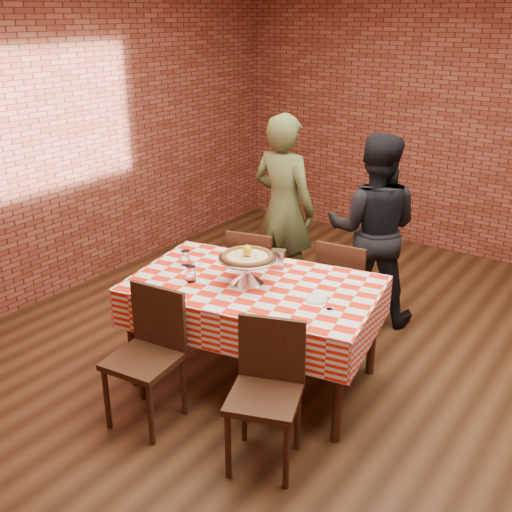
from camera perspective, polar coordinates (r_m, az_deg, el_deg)
name	(u,v)px	position (r m, az deg, el deg)	size (l,w,h in m)	color
ground	(327,378)	(4.48, 6.71, -11.39)	(6.00, 6.00, 0.00)	black
back_wall	(479,119)	(6.63, 20.33, 12.03)	(5.50, 5.50, 0.00)	maroon
table	(254,332)	(4.26, -0.17, -7.23)	(1.64, 0.99, 0.75)	#362013
tablecloth	(254,301)	(4.14, -0.18, -4.31)	(1.68, 1.02, 0.28)	red
pizza_stand	(247,270)	(4.06, -0.82, -1.34)	(0.40, 0.40, 0.18)	silver
pizza	(247,257)	(4.02, -0.83, -0.10)	(0.35, 0.35, 0.03)	beige
lemon	(247,251)	(4.00, -0.83, 0.51)	(0.06, 0.06, 0.08)	yellow
water_glass_left	(191,274)	(4.11, -6.17, -1.69)	(0.07, 0.07, 0.11)	white
water_glass_right	(186,258)	(4.38, -6.67, -0.18)	(0.07, 0.07, 0.11)	white
side_plate	(316,299)	(3.86, 5.70, -4.09)	(0.14, 0.14, 0.01)	white
sweetener_packet_a	(331,309)	(3.76, 7.07, -5.01)	(0.05, 0.04, 0.01)	white
sweetener_packet_b	(330,309)	(3.75, 6.99, -5.03)	(0.05, 0.04, 0.01)	white
condiment_caddy	(278,259)	(4.28, 2.10, -0.32)	(0.10, 0.08, 0.14)	silver
chair_near_left	(143,362)	(3.87, -10.62, -9.80)	(0.40, 0.40, 0.88)	#362013
chair_near_right	(264,400)	(3.48, 0.78, -13.51)	(0.39, 0.39, 0.87)	#362013
chair_far_left	(257,276)	(4.99, 0.05, -1.90)	(0.38, 0.38, 0.86)	#362013
chair_far_right	(346,290)	(4.79, 8.53, -3.17)	(0.39, 0.39, 0.87)	#362013
diner_olive	(283,209)	(5.35, 2.61, 4.48)	(0.61, 0.40, 1.68)	#4B522B
diner_black	(373,230)	(5.05, 10.98, 2.46)	(0.78, 0.60, 1.60)	black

